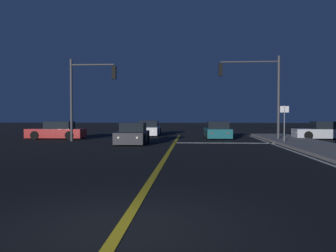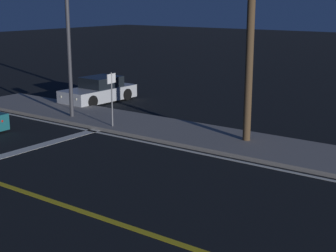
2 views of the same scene
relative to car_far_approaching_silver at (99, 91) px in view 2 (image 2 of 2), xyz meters
name	(u,v)px [view 2 (image 2 of 2)]	position (x,y,z in m)	size (l,w,h in m)	color
sidewalk_right	(291,152)	(-3.03, -12.36, -0.51)	(3.20, 34.54, 0.15)	gray
lane_line_center	(152,235)	(-11.07, -12.36, -0.58)	(0.20, 32.62, 0.01)	gold
lane_line_edge_right	(268,168)	(-4.88, -12.36, -0.58)	(0.16, 32.62, 0.01)	silver
stop_bar	(35,147)	(-7.85, -4.26, -0.58)	(6.44, 0.50, 0.01)	silver
car_far_approaching_silver	(99,91)	(0.00, 0.00, 0.00)	(4.27, 2.04, 1.34)	#B2B5BA
traffic_signal_near_right	(41,33)	(-5.34, -1.96, 3.44)	(4.32, 0.28, 6.00)	#38383D
street_sign_corner	(112,92)	(-4.13, -4.76, 1.06)	(0.56, 0.09, 2.44)	slate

